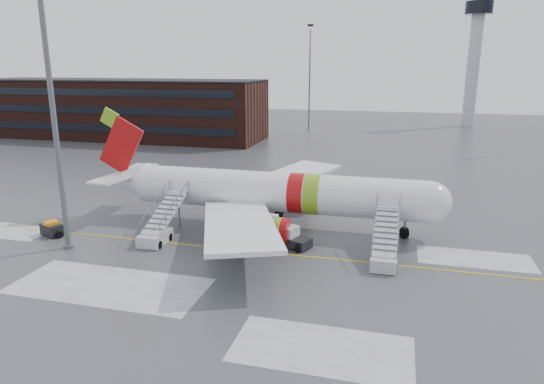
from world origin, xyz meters
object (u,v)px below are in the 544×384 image
(airstair_aft, at_px, (159,229))
(light_mast_near, at_px, (50,85))
(airliner, at_px, (268,192))
(airstair_fwd, at_px, (385,250))
(baggage_tractor, at_px, (52,229))
(pushback_tug, at_px, (291,238))

(airstair_aft, bearing_deg, light_mast_near, -151.79)
(airliner, xyz_separation_m, airstair_fwd, (11.41, -6.54, -2.35))
(airstair_fwd, relative_size, baggage_tractor, 2.72)
(pushback_tug, distance_m, baggage_tractor, 22.23)
(airstair_aft, bearing_deg, airliner, 38.12)
(pushback_tug, distance_m, light_mast_near, 23.25)
(airstair_aft, xyz_separation_m, baggage_tractor, (-10.28, -1.26, -0.47))
(airstair_aft, distance_m, baggage_tractor, 10.37)
(airliner, relative_size, airstair_aft, 4.55)
(airliner, distance_m, baggage_tractor, 20.37)
(airstair_fwd, xyz_separation_m, pushback_tug, (-7.99, 1.71, -0.29))
(airliner, relative_size, pushback_tug, 10.14)
(airstair_fwd, xyz_separation_m, airstair_aft, (-19.74, 0.00, 0.00))
(pushback_tug, xyz_separation_m, baggage_tractor, (-22.03, -2.97, -0.18))
(airstair_fwd, relative_size, light_mast_near, 0.29)
(airliner, height_order, baggage_tractor, airliner)
(airstair_aft, height_order, baggage_tractor, airstair_aft)
(pushback_tug, bearing_deg, light_mast_near, -163.92)
(airstair_aft, bearing_deg, airstair_fwd, 0.00)
(airstair_fwd, height_order, pushback_tug, airstair_fwd)
(airstair_fwd, distance_m, baggage_tractor, 30.05)
(airstair_aft, xyz_separation_m, light_mast_near, (-6.76, -3.62, 12.73))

